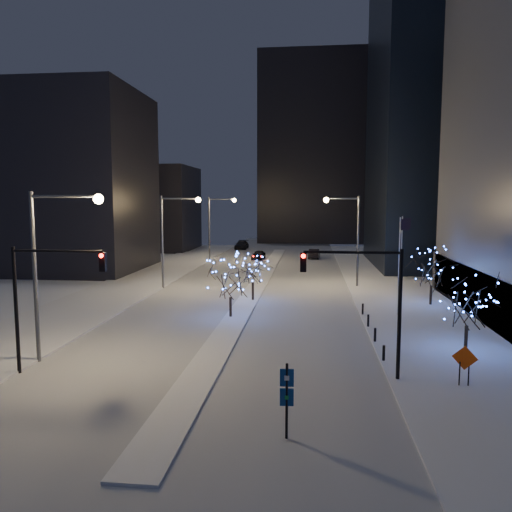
# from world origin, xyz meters

# --- Properties ---
(ground) EXTENTS (160.00, 160.00, 0.00)m
(ground) POSITION_xyz_m (0.00, 0.00, 0.00)
(ground) COLOR white
(ground) RESTS_ON ground
(road) EXTENTS (20.00, 130.00, 0.02)m
(road) POSITION_xyz_m (0.00, 35.00, 0.01)
(road) COLOR #B1B5C0
(road) RESTS_ON ground
(median) EXTENTS (2.00, 80.00, 0.15)m
(median) POSITION_xyz_m (0.00, 30.00, 0.07)
(median) COLOR silver
(median) RESTS_ON ground
(east_sidewalk) EXTENTS (10.00, 90.00, 0.15)m
(east_sidewalk) POSITION_xyz_m (15.00, 20.00, 0.07)
(east_sidewalk) COLOR silver
(east_sidewalk) RESTS_ON ground
(west_sidewalk) EXTENTS (8.00, 90.00, 0.15)m
(west_sidewalk) POSITION_xyz_m (-14.00, 20.00, 0.07)
(west_sidewalk) COLOR silver
(west_sidewalk) RESTS_ON ground
(filler_west_near) EXTENTS (22.00, 18.00, 24.00)m
(filler_west_near) POSITION_xyz_m (-28.00, 40.00, 12.00)
(filler_west_near) COLOR black
(filler_west_near) RESTS_ON ground
(filler_west_far) EXTENTS (18.00, 16.00, 16.00)m
(filler_west_far) POSITION_xyz_m (-26.00, 70.00, 8.00)
(filler_west_far) COLOR black
(filler_west_far) RESTS_ON ground
(horizon_block) EXTENTS (24.00, 14.00, 42.00)m
(horizon_block) POSITION_xyz_m (6.00, 92.00, 21.00)
(horizon_block) COLOR black
(horizon_block) RESTS_ON ground
(street_lamp_w_near) EXTENTS (4.40, 0.56, 10.00)m
(street_lamp_w_near) POSITION_xyz_m (-8.94, 2.00, 6.50)
(street_lamp_w_near) COLOR #595E66
(street_lamp_w_near) RESTS_ON ground
(street_lamp_w_mid) EXTENTS (4.40, 0.56, 10.00)m
(street_lamp_w_mid) POSITION_xyz_m (-8.94, 27.00, 6.50)
(street_lamp_w_mid) COLOR #595E66
(street_lamp_w_mid) RESTS_ON ground
(street_lamp_w_far) EXTENTS (4.40, 0.56, 10.00)m
(street_lamp_w_far) POSITION_xyz_m (-8.94, 52.00, 6.50)
(street_lamp_w_far) COLOR #595E66
(street_lamp_w_far) RESTS_ON ground
(street_lamp_east) EXTENTS (3.90, 0.56, 10.00)m
(street_lamp_east) POSITION_xyz_m (10.08, 30.00, 6.45)
(street_lamp_east) COLOR #595E66
(street_lamp_east) RESTS_ON ground
(traffic_signal_west) EXTENTS (5.26, 0.43, 7.00)m
(traffic_signal_west) POSITION_xyz_m (-8.44, -0.00, 4.76)
(traffic_signal_west) COLOR black
(traffic_signal_west) RESTS_ON ground
(traffic_signal_east) EXTENTS (5.26, 0.43, 7.00)m
(traffic_signal_east) POSITION_xyz_m (8.94, 1.00, 4.76)
(traffic_signal_east) COLOR black
(traffic_signal_east) RESTS_ON ground
(flagpoles) EXTENTS (1.35, 2.60, 8.00)m
(flagpoles) POSITION_xyz_m (13.37, 17.25, 4.80)
(flagpoles) COLOR silver
(flagpoles) RESTS_ON east_sidewalk
(bollards) EXTENTS (0.16, 12.16, 0.90)m
(bollards) POSITION_xyz_m (10.20, 10.00, 0.60)
(bollards) COLOR black
(bollards) RESTS_ON east_sidewalk
(car_near) EXTENTS (2.24, 4.47, 1.46)m
(car_near) POSITION_xyz_m (-2.51, 54.93, 0.73)
(car_near) COLOR black
(car_near) RESTS_ON ground
(car_mid) EXTENTS (2.03, 4.89, 1.57)m
(car_mid) POSITION_xyz_m (6.49, 57.26, 0.79)
(car_mid) COLOR black
(car_mid) RESTS_ON ground
(car_far) EXTENTS (2.34, 5.67, 1.64)m
(car_far) POSITION_xyz_m (-7.58, 71.69, 0.82)
(car_far) COLOR black
(car_far) RESTS_ON ground
(holiday_tree_median_near) EXTENTS (4.41, 4.41, 5.06)m
(holiday_tree_median_near) POSITION_xyz_m (-0.50, 14.08, 3.31)
(holiday_tree_median_near) COLOR black
(holiday_tree_median_near) RESTS_ON median
(holiday_tree_median_far) EXTENTS (4.18, 4.18, 4.25)m
(holiday_tree_median_far) POSITION_xyz_m (0.50, 21.03, 2.98)
(holiday_tree_median_far) COLOR black
(holiday_tree_median_far) RESTS_ON median
(holiday_tree_plaza_near) EXTENTS (4.36, 4.36, 4.73)m
(holiday_tree_plaza_near) POSITION_xyz_m (15.59, 6.63, 3.15)
(holiday_tree_plaza_near) COLOR black
(holiday_tree_plaza_near) RESTS_ON east_sidewalk
(holiday_tree_plaza_far) EXTENTS (4.43, 4.43, 5.01)m
(holiday_tree_plaza_far) POSITION_xyz_m (16.70, 20.72, 3.36)
(holiday_tree_plaza_far) COLOR black
(holiday_tree_plaza_far) RESTS_ON east_sidewalk
(wayfinding_sign) EXTENTS (0.55, 0.11, 3.10)m
(wayfinding_sign) POSITION_xyz_m (5.00, -6.00, 1.90)
(wayfinding_sign) COLOR black
(wayfinding_sign) RESTS_ON ground
(construction_sign) EXTENTS (1.16, 0.56, 2.07)m
(construction_sign) POSITION_xyz_m (13.66, 0.37, 1.39)
(construction_sign) COLOR black
(construction_sign) RESTS_ON east_sidewalk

